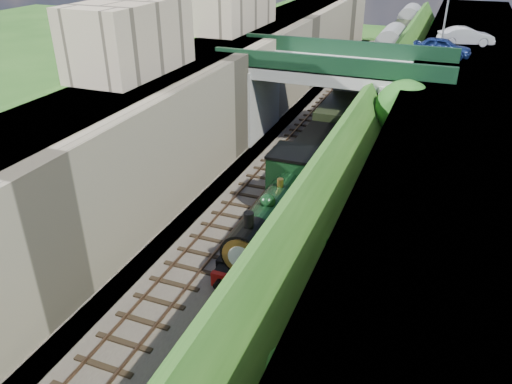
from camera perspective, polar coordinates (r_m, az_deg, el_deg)
name	(u,v)px	position (r m, az deg, el deg)	size (l,w,h in m)	color
ground	(159,375)	(19.81, -10.98, -19.83)	(160.00, 160.00, 0.00)	#1E4714
trackbed	(310,163)	(34.99, 6.19, 3.32)	(10.00, 90.00, 0.20)	#473F38
retaining_wall	(237,107)	(35.46, -2.21, 9.70)	(1.00, 90.00, 7.00)	#756B56
street_plateau_left	(192,101)	(36.94, -7.28, 10.24)	(6.00, 90.00, 7.00)	#262628
street_plateau_right	(464,141)	(32.91, 22.63, 5.38)	(8.00, 90.00, 6.25)	#262628
embankment_slope	(384,143)	(32.60, 14.41, 5.48)	(4.34, 90.00, 6.36)	#1E4714
track_left	(283,157)	(35.45, 3.09, 4.04)	(2.50, 90.00, 0.20)	black
track_right	(327,164)	(34.67, 8.11, 3.23)	(2.50, 90.00, 0.20)	black
road_bridge	(341,93)	(37.07, 9.67, 11.07)	(16.00, 6.40, 7.25)	gray
building_near	(130,37)	(30.94, -14.20, 16.77)	(4.00, 8.00, 4.00)	gray
tree	(406,111)	(32.30, 16.77, 8.85)	(3.60, 3.80, 6.60)	black
lamppost	(448,6)	(41.55, 21.10, 19.26)	(0.87, 0.15, 6.00)	gray
car_blue	(442,47)	(40.02, 20.47, 15.24)	(1.64, 4.09, 1.39)	navy
car_silver	(466,36)	(45.09, 22.86, 16.09)	(1.48, 4.24, 1.40)	#B7B6BB
locomotive	(278,212)	(25.10, 2.59, -2.35)	(3.10, 10.22, 3.83)	black
tender	(317,162)	(31.54, 6.98, 3.48)	(2.70, 6.00, 3.05)	black
coach_front	(357,99)	(42.98, 11.51, 10.39)	(2.90, 18.00, 3.70)	black
coach_middle	(390,53)	(61.04, 15.06, 15.09)	(2.90, 18.00, 3.70)	black
coach_rear	(409,27)	(79.45, 17.04, 17.61)	(2.90, 18.00, 3.70)	black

